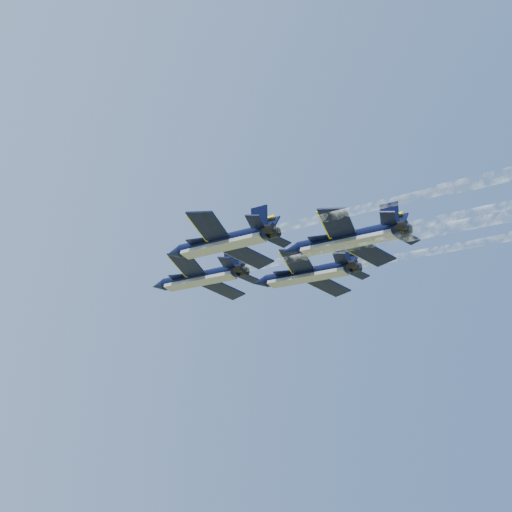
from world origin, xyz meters
TOP-DOWN VIEW (x-y plane):
  - jet_lead at (-1.78, 15.33)m, footprint 13.93×18.99m
  - jet_left at (-7.51, 1.58)m, footprint 13.93×18.99m
  - jet_right at (9.37, 4.58)m, footprint 13.93×18.99m
  - jet_slot at (4.17, -8.74)m, footprint 13.93×18.99m

SIDE VIEW (x-z plane):
  - jet_lead at x=-1.78m, z-range 103.78..108.73m
  - jet_left at x=-7.51m, z-range 103.78..108.73m
  - jet_right at x=9.37m, z-range 103.78..108.73m
  - jet_slot at x=4.17m, z-range 103.78..108.73m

